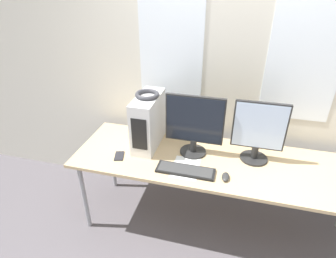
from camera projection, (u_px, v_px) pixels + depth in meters
name	position (u px, v px, depth m)	size (l,w,h in m)	color
wall_back	(232.00, 74.00, 2.46)	(8.00, 0.07, 2.70)	beige
desk	(220.00, 166.00, 2.35)	(2.46, 0.76, 0.76)	tan
pc_tower	(148.00, 121.00, 2.45)	(0.19, 0.47, 0.47)	silver
headphones	(147.00, 95.00, 2.32)	(0.20, 0.20, 0.04)	#333338
monitor_main	(194.00, 124.00, 2.30)	(0.48, 0.23, 0.53)	black
monitor_right_near	(258.00, 132.00, 2.23)	(0.41, 0.23, 0.52)	black
keyboard	(185.00, 170.00, 2.21)	(0.46, 0.15, 0.02)	black
mouse	(226.00, 177.00, 2.13)	(0.06, 0.11, 0.03)	#2D2D2D
cell_phone	(119.00, 156.00, 2.39)	(0.11, 0.15, 0.01)	#232328
paper_sheet_left	(186.00, 168.00, 2.25)	(0.22, 0.30, 0.00)	white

